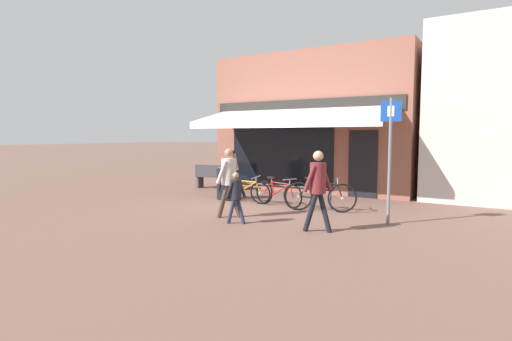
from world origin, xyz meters
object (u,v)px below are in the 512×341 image
pedestrian_second_adult (318,182)px  litter_bin (226,182)px  pedestrian_adult (229,175)px  pedestrian_child (236,193)px  park_bench (216,176)px  bicycle_red (278,193)px  bicycle_orange (244,191)px  bicycle_black (320,196)px  parking_sign (390,148)px

pedestrian_second_adult → litter_bin: size_ratio=1.54×
pedestrian_adult → litter_bin: 2.77m
pedestrian_child → park_bench: 5.84m
litter_bin → pedestrian_second_adult: bearing=-31.0°
pedestrian_second_adult → litter_bin: (-3.99, 2.40, -0.46)m
pedestrian_adult → pedestrian_child: 0.77m
park_bench → bicycle_red: bearing=-34.5°
bicycle_red → pedestrian_second_adult: (2.08, -2.17, 0.65)m
pedestrian_adult → litter_bin: bearing=115.4°
bicycle_orange → bicycle_red: bearing=-1.0°
bicycle_red → bicycle_black: size_ratio=0.93×
bicycle_red → pedestrian_child: bearing=-68.4°
bicycle_black → park_bench: bearing=141.7°
bicycle_red → park_bench: (-3.61, 1.94, 0.11)m
bicycle_black → parking_sign: bearing=-34.4°
pedestrian_child → parking_sign: (2.86, 1.71, 0.97)m
pedestrian_child → parking_sign: bearing=32.1°
bicycle_orange → pedestrian_second_adult: bearing=-36.3°
pedestrian_second_adult → park_bench: (-5.70, 4.11, -0.54)m
bicycle_orange → pedestrian_child: 2.78m
bicycle_red → pedestrian_second_adult: 3.08m
bicycle_orange → litter_bin: litter_bin is taller
bicycle_orange → pedestrian_second_adult: pedestrian_second_adult is taller
pedestrian_adult → pedestrian_second_adult: 2.35m
pedestrian_child → litter_bin: pedestrian_child is taller
bicycle_black → pedestrian_second_adult: 2.33m
pedestrian_second_adult → litter_bin: bearing=151.4°
bicycle_black → park_bench: (-4.88, 2.02, 0.07)m
bicycle_red → bicycle_black: 1.27m
pedestrian_child → pedestrian_second_adult: 1.86m
park_bench → parking_sign: bearing=-27.7°
bicycle_orange → parking_sign: bearing=-11.5°
pedestrian_second_adult → parking_sign: (1.04, 1.46, 0.65)m
parking_sign → bicycle_red: bearing=167.2°
pedestrian_second_adult → bicycle_black: bearing=113.8°
park_bench → bicycle_orange: bearing=-44.5°
pedestrian_child → park_bench: bearing=132.8°
pedestrian_second_adult → park_bench: pedestrian_second_adult is taller
bicycle_orange → pedestrian_second_adult: size_ratio=1.05×
parking_sign → litter_bin: bearing=169.5°
pedestrian_second_adult → parking_sign: 1.91m
bicycle_orange → bicycle_red: 1.11m
pedestrian_adult → pedestrian_second_adult: (2.34, -0.22, -0.00)m
litter_bin → parking_sign: bearing=-10.5°
bicycle_orange → pedestrian_adult: 2.20m
bicycle_orange → pedestrian_adult: size_ratio=1.05×
pedestrian_adult → bicycle_black: bearing=39.1°
bicycle_black → pedestrian_child: pedestrian_child is taller
bicycle_orange → pedestrian_adult: pedestrian_adult is taller
bicycle_orange → pedestrian_second_adult: (3.20, -2.14, 0.65)m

